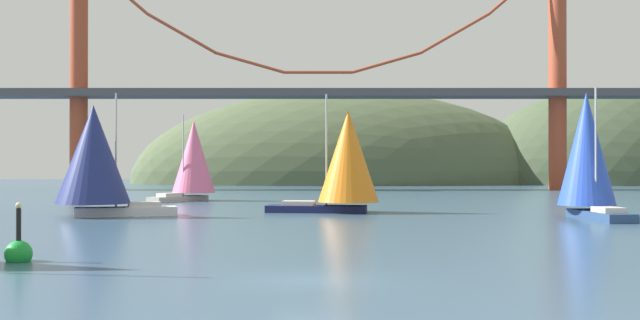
% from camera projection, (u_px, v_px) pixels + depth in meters
% --- Properties ---
extents(ground_plane, '(360.00, 360.00, 0.00)m').
position_uv_depth(ground_plane, '(315.00, 280.00, 25.59)').
color(ground_plane, '#385670').
extents(headland_center, '(89.54, 44.00, 39.15)m').
position_uv_depth(headland_center, '(346.00, 183.00, 160.57)').
color(headland_center, '#4C5B3D').
rests_on(headland_center, ground_plane).
extents(headland_right, '(56.24, 44.00, 39.90)m').
position_uv_depth(headland_right, '(605.00, 183.00, 160.33)').
color(headland_right, '#425138').
rests_on(headland_right, ground_plane).
extents(suspension_bridge, '(112.25, 6.00, 37.49)m').
position_uv_depth(suspension_bridge, '(321.00, 84.00, 120.70)').
color(suspension_bridge, '#A34228').
rests_on(suspension_bridge, ground_plane).
extents(sailboat_orange_sail, '(9.57, 5.53, 9.70)m').
position_uv_depth(sailboat_orange_sail, '(349.00, 159.00, 61.87)').
color(sailboat_orange_sail, '#191E4C').
rests_on(sailboat_orange_sail, ground_plane).
extents(sailboat_pink_spinnaker, '(7.41, 8.79, 9.26)m').
position_uv_depth(sailboat_pink_spinnaker, '(196.00, 159.00, 82.47)').
color(sailboat_pink_spinnaker, '#B7B2A8').
rests_on(sailboat_pink_spinnaker, ground_plane).
extents(sailboat_navy_sail, '(9.62, 6.91, 9.34)m').
position_uv_depth(sailboat_navy_sail, '(99.00, 157.00, 57.08)').
color(sailboat_navy_sail, white).
rests_on(sailboat_navy_sail, ground_plane).
extents(sailboat_blue_spinnaker, '(4.47, 8.19, 9.47)m').
position_uv_depth(sailboat_blue_spinnaker, '(591.00, 153.00, 55.60)').
color(sailboat_blue_spinnaker, navy).
rests_on(sailboat_blue_spinnaker, ground_plane).
extents(channel_buoy, '(1.10, 1.10, 2.64)m').
position_uv_depth(channel_buoy, '(22.00, 252.00, 30.62)').
color(channel_buoy, green).
rests_on(channel_buoy, ground_plane).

